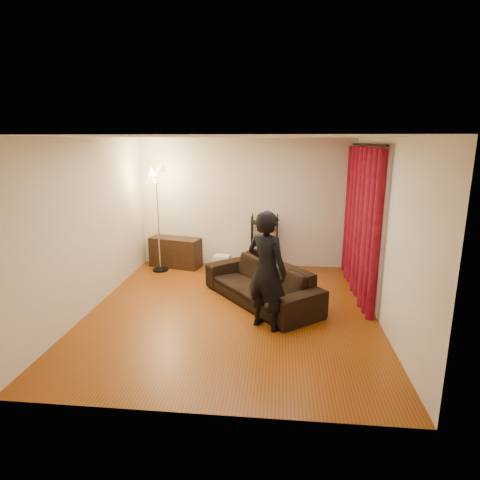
# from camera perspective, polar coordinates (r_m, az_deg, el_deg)

# --- Properties ---
(floor) EXTENTS (5.00, 5.00, 0.00)m
(floor) POSITION_cam_1_polar(r_m,az_deg,el_deg) (6.51, -1.16, -10.06)
(floor) COLOR brown
(floor) RESTS_ON ground
(ceiling) EXTENTS (5.00, 5.00, 0.00)m
(ceiling) POSITION_cam_1_polar(r_m,az_deg,el_deg) (5.95, -1.29, 14.44)
(ceiling) COLOR white
(ceiling) RESTS_ON ground
(wall_back) EXTENTS (5.00, 0.00, 5.00)m
(wall_back) POSITION_cam_1_polar(r_m,az_deg,el_deg) (8.53, 0.82, 5.20)
(wall_back) COLOR beige
(wall_back) RESTS_ON ground
(wall_front) EXTENTS (5.00, 0.00, 5.00)m
(wall_front) POSITION_cam_1_polar(r_m,az_deg,el_deg) (3.71, -5.92, -6.61)
(wall_front) COLOR beige
(wall_front) RESTS_ON ground
(wall_left) EXTENTS (0.00, 5.00, 5.00)m
(wall_left) POSITION_cam_1_polar(r_m,az_deg,el_deg) (6.73, -20.60, 1.93)
(wall_left) COLOR beige
(wall_left) RESTS_ON ground
(wall_right) EXTENTS (0.00, 5.00, 5.00)m
(wall_right) POSITION_cam_1_polar(r_m,az_deg,el_deg) (6.23, 19.79, 1.09)
(wall_right) COLOR beige
(wall_right) RESTS_ON ground
(curtain_rod) EXTENTS (0.04, 2.65, 0.04)m
(curtain_rod) POSITION_cam_1_polar(r_m,az_deg,el_deg) (7.17, 17.67, 12.77)
(curtain_rod) COLOR black
(curtain_rod) RESTS_ON wall_right
(curtain) EXTENTS (0.22, 2.65, 2.55)m
(curtain) POSITION_cam_1_polar(r_m,az_deg,el_deg) (7.30, 16.77, 2.51)
(curtain) COLOR maroon
(curtain) RESTS_ON ground
(sofa) EXTENTS (2.12, 2.32, 0.66)m
(sofa) POSITION_cam_1_polar(r_m,az_deg,el_deg) (6.75, 3.00, -6.13)
(sofa) COLOR black
(sofa) RESTS_ON ground
(person) EXTENTS (0.76, 0.69, 1.73)m
(person) POSITION_cam_1_polar(r_m,az_deg,el_deg) (5.69, 3.79, -4.36)
(person) COLOR black
(person) RESTS_ON ground
(media_cabinet) EXTENTS (1.15, 0.66, 0.63)m
(media_cabinet) POSITION_cam_1_polar(r_m,az_deg,el_deg) (8.72, -9.15, -1.74)
(media_cabinet) COLOR #301E10
(media_cabinet) RESTS_ON ground
(storage_boxes) EXTENTS (0.37, 0.31, 0.28)m
(storage_boxes) POSITION_cam_1_polar(r_m,az_deg,el_deg) (8.56, -2.59, -3.09)
(storage_boxes) COLOR beige
(storage_boxes) RESTS_ON ground
(wire_shelf) EXTENTS (0.57, 0.44, 1.15)m
(wire_shelf) POSITION_cam_1_polar(r_m,az_deg,el_deg) (8.44, 3.50, -0.28)
(wire_shelf) COLOR black
(wire_shelf) RESTS_ON ground
(floor_lamp) EXTENTS (0.48, 0.48, 2.16)m
(floor_lamp) POSITION_cam_1_polar(r_m,az_deg,el_deg) (8.32, -11.56, 2.80)
(floor_lamp) COLOR silver
(floor_lamp) RESTS_ON ground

